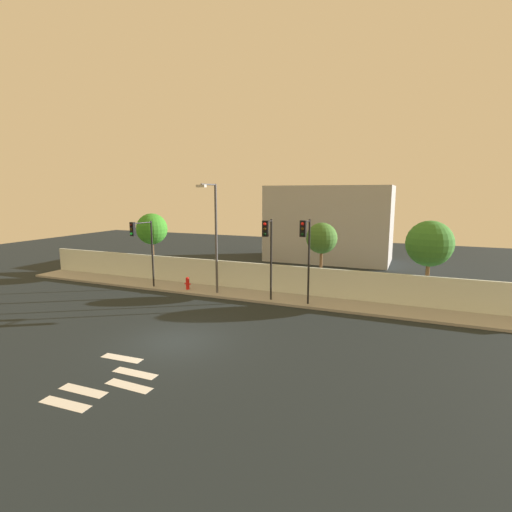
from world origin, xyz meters
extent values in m
plane|color=black|center=(0.00, 0.00, 0.00)|extent=(80.00, 80.00, 0.00)
cube|color=#989898|center=(0.00, 8.20, 0.07)|extent=(36.00, 2.40, 0.15)
cube|color=silver|center=(0.00, 9.49, 1.05)|extent=(36.00, 0.18, 1.80)
cube|color=silver|center=(-0.22, -5.80, 0.00)|extent=(1.82, 0.51, 0.01)
cube|color=silver|center=(-0.36, -4.95, 0.00)|extent=(1.81, 0.48, 0.01)
cube|color=silver|center=(0.85, -4.10, 0.00)|extent=(1.81, 0.48, 0.01)
cube|color=silver|center=(0.41, -3.25, 0.00)|extent=(1.80, 0.45, 0.01)
cube|color=silver|center=(-0.96, -2.40, 0.00)|extent=(1.82, 0.52, 0.01)
cylinder|color=black|center=(-6.97, 7.55, 2.44)|extent=(0.12, 0.12, 4.57)
cylinder|color=black|center=(-7.10, 6.77, 4.62)|extent=(0.33, 1.58, 0.08)
cube|color=black|center=(-7.22, 5.98, 4.27)|extent=(0.37, 0.25, 0.90)
sphere|color=black|center=(-7.24, 5.86, 4.54)|extent=(0.18, 0.18, 0.18)
sphere|color=#33260A|center=(-7.24, 5.86, 4.26)|extent=(0.18, 0.18, 0.18)
sphere|color=#19F24C|center=(-7.24, 5.86, 3.98)|extent=(0.18, 0.18, 0.18)
cylinder|color=black|center=(1.74, 7.55, 2.61)|extent=(0.12, 0.12, 4.91)
cylinder|color=black|center=(1.80, 6.89, 4.96)|extent=(0.21, 1.32, 0.08)
cube|color=black|center=(1.87, 6.24, 4.61)|extent=(0.36, 0.23, 0.90)
sphere|color=red|center=(1.88, 6.12, 4.88)|extent=(0.18, 0.18, 0.18)
sphere|color=#33260A|center=(1.88, 6.12, 4.60)|extent=(0.18, 0.18, 0.18)
sphere|color=black|center=(1.88, 6.12, 4.32)|extent=(0.18, 0.18, 0.18)
cylinder|color=black|center=(4.06, 7.55, 2.63)|extent=(0.12, 0.12, 4.97)
cylinder|color=black|center=(4.03, 7.01, 5.02)|extent=(0.15, 1.09, 0.08)
cube|color=black|center=(3.99, 6.47, 4.67)|extent=(0.35, 0.22, 0.90)
sphere|color=red|center=(3.98, 6.35, 4.94)|extent=(0.18, 0.18, 0.18)
sphere|color=#33260A|center=(3.98, 6.35, 4.66)|extent=(0.18, 0.18, 0.18)
sphere|color=black|center=(3.98, 6.35, 4.38)|extent=(0.18, 0.18, 0.18)
cylinder|color=#4C4C51|center=(-2.09, 7.75, 3.65)|extent=(0.16, 0.16, 6.99)
cylinder|color=#4C4C51|center=(-2.13, 6.97, 7.09)|extent=(0.19, 1.57, 0.10)
cube|color=beige|center=(-2.18, 6.19, 6.99)|extent=(0.61, 0.28, 0.16)
cylinder|color=red|center=(-4.33, 7.74, 0.49)|extent=(0.24, 0.24, 0.68)
sphere|color=red|center=(-4.33, 7.74, 0.87)|extent=(0.26, 0.26, 0.26)
cylinder|color=red|center=(-4.50, 7.74, 0.53)|extent=(0.10, 0.09, 0.09)
cylinder|color=red|center=(-4.16, 7.74, 0.53)|extent=(0.10, 0.09, 0.09)
cylinder|color=brown|center=(-9.33, 10.64, 1.58)|extent=(0.20, 0.20, 3.15)
sphere|color=#348925|center=(-9.33, 10.64, 3.82)|extent=(2.40, 2.40, 2.40)
cylinder|color=brown|center=(4.07, 10.64, 1.57)|extent=(0.20, 0.20, 3.14)
sphere|color=#3C6F2C|center=(4.07, 10.64, 3.70)|extent=(2.01, 2.01, 2.01)
cylinder|color=brown|center=(10.46, 10.64, 1.46)|extent=(0.23, 0.23, 2.93)
sphere|color=#367B2E|center=(10.46, 10.64, 3.67)|extent=(2.69, 2.69, 2.69)
cube|color=#A3A3A3|center=(1.79, 23.49, 3.62)|extent=(11.61, 6.00, 7.25)
camera|label=1|loc=(9.71, -13.88, 6.61)|focal=27.10mm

